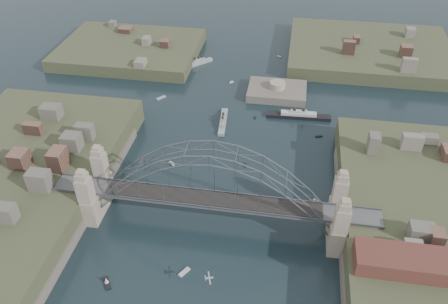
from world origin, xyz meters
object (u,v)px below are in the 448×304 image
wharf_shed (402,261)px  ocean_liner (298,116)px  fort_island (277,96)px  bridge (212,188)px  naval_cruiser_near (223,121)px  naval_cruiser_far (197,63)px

wharf_shed → ocean_liner: 73.46m
fort_island → bridge: bearing=-99.7°
bridge → naval_cruiser_near: bearing=96.2°
fort_island → wharf_shed: (32.00, -84.00, 10.34)m
naval_cruiser_far → ocean_liner: 56.33m
naval_cruiser_far → ocean_liner: (44.21, -34.90, 0.07)m
fort_island → naval_cruiser_near: bearing=-127.1°
ocean_liner → wharf_shed: bearing=-71.3°
fort_island → naval_cruiser_near: fort_island is taller
wharf_shed → ocean_liner: size_ratio=0.88×
naval_cruiser_near → naval_cruiser_far: (-18.38, 42.65, 0.03)m
wharf_shed → naval_cruiser_far: bearing=123.0°
naval_cruiser_near → naval_cruiser_far: bearing=113.3°
fort_island → naval_cruiser_far: (-35.53, 19.96, 1.13)m
wharf_shed → ocean_liner: bearing=108.7°
fort_island → naval_cruiser_far: size_ratio=1.80×
bridge → naval_cruiser_far: bridge is taller
fort_island → naval_cruiser_far: 40.77m
bridge → wharf_shed: (44.00, -14.00, -2.32)m
bridge → naval_cruiser_far: 93.70m
bridge → wharf_shed: bearing=-17.7°
wharf_shed → naval_cruiser_near: 79.12m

